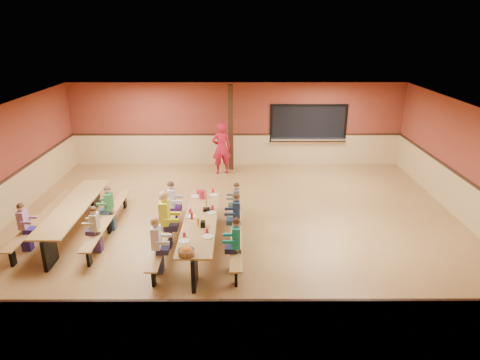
{
  "coord_description": "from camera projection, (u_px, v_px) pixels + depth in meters",
  "views": [
    {
      "loc": [
        0.07,
        -10.21,
        4.95
      ],
      "look_at": [
        0.11,
        0.11,
        1.15
      ],
      "focal_mm": 32.0,
      "sensor_mm": 36.0,
      "label": 1
    }
  ],
  "objects": [
    {
      "name": "seated_child_white_left",
      "position": [
        157.0,
        245.0,
        8.86
      ],
      "size": [
        0.38,
        0.31,
        1.23
      ],
      "primitive_type": null,
      "color": "white",
      "rests_on": "ground"
    },
    {
      "name": "cafeteria_table_second",
      "position": [
        75.0,
        213.0,
        10.57
      ],
      "size": [
        1.91,
        3.7,
        0.74
      ],
      "color": "#A27A40",
      "rests_on": "ground"
    },
    {
      "name": "place_settings",
      "position": [
        200.0,
        216.0,
        9.78
      ],
      "size": [
        0.65,
        3.3,
        0.11
      ],
      "primitive_type": null,
      "color": "beige",
      "rests_on": "cafeteria_table_main"
    },
    {
      "name": "structural_post",
      "position": [
        231.0,
        128.0,
        14.9
      ],
      "size": [
        0.18,
        0.18,
        3.0
      ],
      "primitive_type": "cube",
      "color": "black",
      "rests_on": "ground"
    },
    {
      "name": "seated_child_grey_left",
      "position": [
        172.0,
        205.0,
        10.86
      ],
      "size": [
        0.37,
        0.31,
        1.22
      ],
      "primitive_type": null,
      "color": "silver",
      "rests_on": "ground"
    },
    {
      "name": "room_envelope",
      "position": [
        236.0,
        198.0,
        11.05
      ],
      "size": [
        12.04,
        10.04,
        3.02
      ],
      "color": "brown",
      "rests_on": "ground"
    },
    {
      "name": "seated_child_teal_right",
      "position": [
        236.0,
        245.0,
        8.9
      ],
      "size": [
        0.37,
        0.3,
        1.2
      ],
      "primitive_type": null,
      "color": "teal",
      "rests_on": "ground"
    },
    {
      "name": "seated_child_char_right",
      "position": [
        237.0,
        204.0,
        11.03
      ],
      "size": [
        0.33,
        0.27,
        1.12
      ],
      "primitive_type": null,
      "color": "#565F63",
      "rests_on": "ground"
    },
    {
      "name": "condiment_ketchup",
      "position": [
        192.0,
        216.0,
        9.73
      ],
      "size": [
        0.06,
        0.06,
        0.17
      ],
      "primitive_type": "cylinder",
      "color": "#B2140F",
      "rests_on": "cafeteria_table_main"
    },
    {
      "name": "seated_child_purple_sec",
      "position": [
        24.0,
        227.0,
        9.73
      ],
      "size": [
        0.34,
        0.28,
        1.15
      ],
      "primitive_type": null,
      "color": "#97648E",
      "rests_on": "ground"
    },
    {
      "name": "napkin_dispenser",
      "position": [
        203.0,
        224.0,
        9.37
      ],
      "size": [
        0.1,
        0.14,
        0.13
      ],
      "primitive_type": "cube",
      "color": "black",
      "rests_on": "cafeteria_table_main"
    },
    {
      "name": "standing_woman",
      "position": [
        221.0,
        148.0,
        14.68
      ],
      "size": [
        0.75,
        0.59,
        1.81
      ],
      "primitive_type": "imported",
      "rotation": [
        0.0,
        0.0,
        3.41
      ],
      "color": "#AB132A",
      "rests_on": "ground"
    },
    {
      "name": "seated_child_tan_sec",
      "position": [
        96.0,
        230.0,
        9.67
      ],
      "size": [
        0.32,
        0.26,
        1.11
      ],
      "primitive_type": null,
      "color": "#A7A685",
      "rests_on": "ground"
    },
    {
      "name": "seated_child_green_sec",
      "position": [
        110.0,
        208.0,
        10.71
      ],
      "size": [
        0.35,
        0.28,
        1.16
      ],
      "primitive_type": null,
      "color": "#2B6B39",
      "rests_on": "ground"
    },
    {
      "name": "seated_child_navy_right",
      "position": [
        236.0,
        218.0,
        10.16
      ],
      "size": [
        0.36,
        0.3,
        1.2
      ],
      "primitive_type": null,
      "color": "navy",
      "rests_on": "ground"
    },
    {
      "name": "punch_pitcher",
      "position": [
        202.0,
        194.0,
        10.87
      ],
      "size": [
        0.16,
        0.16,
        0.22
      ],
      "primitive_type": "cylinder",
      "color": "red",
      "rests_on": "cafeteria_table_main"
    },
    {
      "name": "kitchen_pass_through",
      "position": [
        308.0,
        125.0,
        15.44
      ],
      "size": [
        2.78,
        0.28,
        1.38
      ],
      "color": "black",
      "rests_on": "ground"
    },
    {
      "name": "seated_adult_yellow",
      "position": [
        165.0,
        220.0,
        9.85
      ],
      "size": [
        0.45,
        0.36,
        1.37
      ],
      "primitive_type": null,
      "color": "yellow",
      "rests_on": "ground"
    },
    {
      "name": "ground",
      "position": [
        236.0,
        222.0,
        11.29
      ],
      "size": [
        12.0,
        12.0,
        0.0
      ],
      "primitive_type": "plane",
      "color": "olive",
      "rests_on": "ground"
    },
    {
      "name": "condiment_mustard",
      "position": [
        198.0,
        221.0,
        9.46
      ],
      "size": [
        0.06,
        0.06,
        0.17
      ],
      "primitive_type": "cylinder",
      "color": "yellow",
      "rests_on": "cafeteria_table_main"
    },
    {
      "name": "chip_bowl",
      "position": [
        186.0,
        252.0,
        8.22
      ],
      "size": [
        0.32,
        0.32,
        0.15
      ],
      "primitive_type": null,
      "color": "orange",
      "rests_on": "cafeteria_table_main"
    },
    {
      "name": "cafeteria_table_main",
      "position": [
        201.0,
        227.0,
        9.87
      ],
      "size": [
        1.91,
        3.7,
        0.74
      ],
      "color": "#A27A40",
      "rests_on": "ground"
    },
    {
      "name": "table_paddle",
      "position": [
        206.0,
        205.0,
        10.15
      ],
      "size": [
        0.16,
        0.16,
        0.56
      ],
      "color": "black",
      "rests_on": "cafeteria_table_main"
    }
  ]
}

